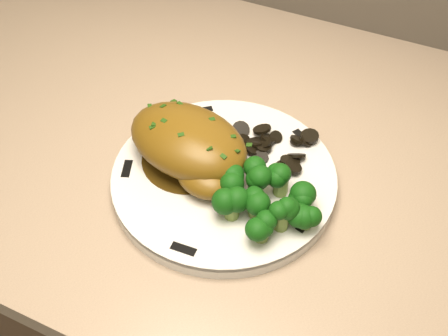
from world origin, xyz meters
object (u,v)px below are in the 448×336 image
at_px(counter, 313,332).
at_px(chicken_breast, 190,145).
at_px(broccoli_florets, 268,200).
at_px(plate, 224,179).

xyz_separation_m(counter, chicken_breast, (-0.18, -0.08, 0.46)).
bearing_deg(counter, broccoli_florets, -121.58).
distance_m(plate, broccoli_florets, 0.08).
relative_size(counter, broccoli_florets, 17.50).
bearing_deg(chicken_breast, counter, 35.74).
bearing_deg(plate, broccoli_florets, -25.40).
bearing_deg(broccoli_florets, chicken_breast, 164.08).
distance_m(chicken_breast, broccoli_florets, 0.11).
relative_size(plate, broccoli_florets, 2.40).
height_order(counter, plate, counter).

